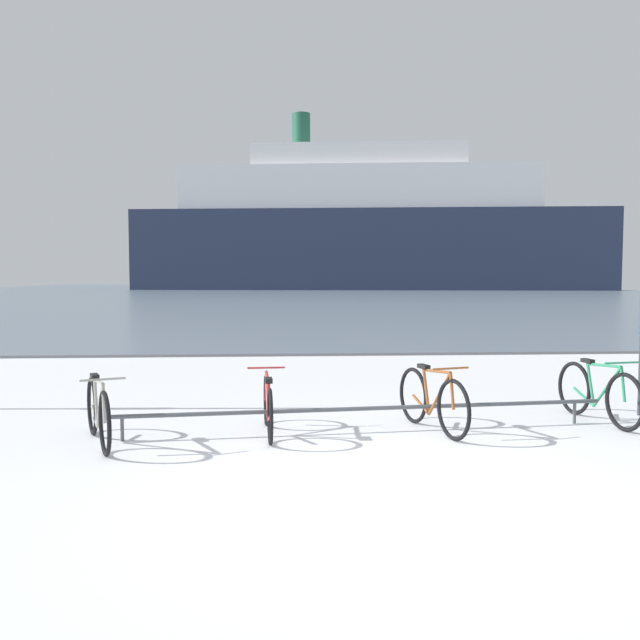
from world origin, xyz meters
TOP-DOWN VIEW (x-y plane):
  - ground at (0.00, 53.90)m, footprint 80.00×132.00m
  - bike_rack at (-0.02, 2.28)m, footprint 6.08×0.68m
  - bicycle_0 at (-2.98, 1.85)m, footprint 0.72×1.58m
  - bicycle_1 at (-1.12, 2.23)m, footprint 0.46×1.60m
  - bicycle_2 at (0.83, 2.27)m, footprint 0.60×1.62m
  - bicycle_3 at (3.04, 2.62)m, footprint 0.47×1.71m
  - ferry_ship at (9.99, 78.85)m, footprint 58.19×19.66m

SIDE VIEW (x-z plane):
  - ground at x=0.00m, z-range -0.08..0.00m
  - bike_rack at x=-0.02m, z-range 0.12..0.42m
  - bicycle_1 at x=-1.12m, z-range -0.03..0.71m
  - bicycle_0 at x=-2.98m, z-range -0.04..0.76m
  - bicycle_2 at x=0.83m, z-range -0.04..0.78m
  - bicycle_3 at x=3.04m, z-range -0.04..0.79m
  - ferry_ship at x=9.99m, z-range -3.58..18.19m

